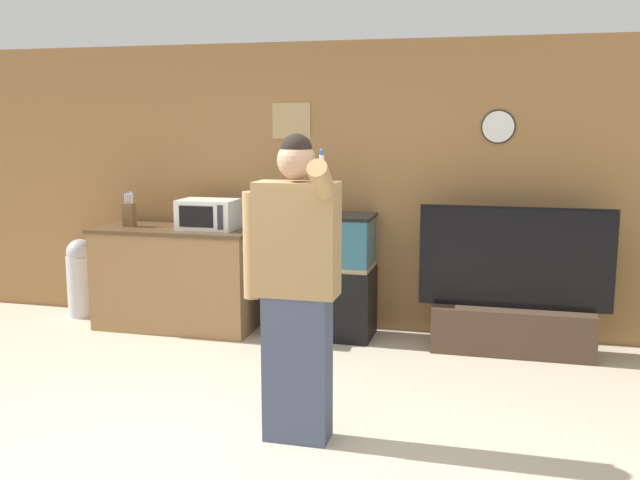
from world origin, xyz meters
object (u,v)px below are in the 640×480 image
aquarium_on_stand (323,275)px  tv_on_stand (513,311)px  person_standing (295,285)px  trash_bin (81,276)px  microwave (208,214)px  knife_block (129,213)px  counter_island (177,278)px

aquarium_on_stand → tv_on_stand: (1.64, -0.09, -0.20)m
aquarium_on_stand → person_standing: size_ratio=0.60×
aquarium_on_stand → trash_bin: 2.46m
tv_on_stand → trash_bin: (-4.09, 0.15, 0.04)m
microwave → knife_block: 0.78m
microwave → person_standing: size_ratio=0.28×
microwave → tv_on_stand: 2.77m
counter_island → trash_bin: size_ratio=1.96×
microwave → aquarium_on_stand: 1.16m
tv_on_stand → counter_island: bearing=179.9°
microwave → trash_bin: 1.57m
counter_island → tv_on_stand: (3.00, -0.00, -0.12)m
counter_island → aquarium_on_stand: 1.37m
aquarium_on_stand → trash_bin: size_ratio=1.43×
tv_on_stand → trash_bin: tv_on_stand is taller
counter_island → tv_on_stand: 3.00m
aquarium_on_stand → microwave: bearing=-175.4°
microwave → knife_block: bearing=-178.6°
knife_block → tv_on_stand: (3.45, 0.01, -0.71)m
aquarium_on_stand → tv_on_stand: bearing=-3.3°
tv_on_stand → person_standing: (-1.29, -2.00, 0.60)m
aquarium_on_stand → person_standing: (0.35, -2.10, 0.40)m
microwave → tv_on_stand: (2.68, -0.01, -0.72)m
microwave → person_standing: 2.45m
aquarium_on_stand → counter_island: bearing=-176.3°
counter_island → person_standing: person_standing is taller
microwave → knife_block: knife_block is taller
tv_on_stand → trash_bin: 4.09m
counter_island → knife_block: (-0.45, -0.01, 0.59)m
knife_block → aquarium_on_stand: knife_block is taller
counter_island → tv_on_stand: size_ratio=0.96×
knife_block → tv_on_stand: bearing=0.1°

